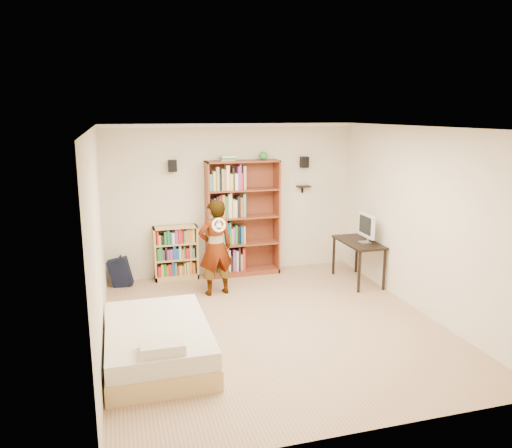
{
  "coord_description": "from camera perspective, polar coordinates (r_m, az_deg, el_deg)",
  "views": [
    {
      "loc": [
        -2.0,
        -6.16,
        2.89
      ],
      "look_at": [
        -0.08,
        0.6,
        1.31
      ],
      "focal_mm": 35.0,
      "sensor_mm": 36.0,
      "label": 1
    }
  ],
  "objects": [
    {
      "name": "tall_bookshelf",
      "position": [
        8.93,
        -1.53,
        0.64
      ],
      "size": [
        1.31,
        0.38,
        2.07
      ],
      "primitive_type": null,
      "color": "brown",
      "rests_on": "ground"
    },
    {
      "name": "ground",
      "position": [
        7.09,
        2.0,
        -11.42
      ],
      "size": [
        4.5,
        5.0,
        0.01
      ],
      "primitive_type": "cube",
      "color": "tan",
      "rests_on": "ground"
    },
    {
      "name": "imac",
      "position": [
        8.61,
        12.38,
        -0.49
      ],
      "size": [
        0.12,
        0.5,
        0.5
      ],
      "primitive_type": null,
      "rotation": [
        0.0,
        0.0,
        -0.05
      ],
      "color": "silver",
      "rests_on": "computer_desk"
    },
    {
      "name": "speaker_right",
      "position": [
        9.23,
        5.55,
        7.05
      ],
      "size": [
        0.14,
        0.12,
        0.2
      ],
      "primitive_type": "cube",
      "color": "black",
      "rests_on": "room_shell"
    },
    {
      "name": "low_bookshelf",
      "position": [
        8.9,
        -9.14,
        -3.26
      ],
      "size": [
        0.76,
        0.29,
        0.95
      ],
      "primitive_type": null,
      "color": "tan",
      "rests_on": "ground"
    },
    {
      "name": "daybed",
      "position": [
        6.19,
        -11.19,
        -12.62
      ],
      "size": [
        1.2,
        1.85,
        0.55
      ],
      "primitive_type": null,
      "color": "beige",
      "rests_on": "ground"
    },
    {
      "name": "wii_wheel",
      "position": [
        7.62,
        -4.27,
        -0.13
      ],
      "size": [
        0.22,
        0.08,
        0.23
      ],
      "primitive_type": "torus",
      "rotation": [
        1.36,
        0.0,
        0.0
      ],
      "color": "silver",
      "rests_on": "person"
    },
    {
      "name": "person",
      "position": [
        8.0,
        -4.64,
        -2.7
      ],
      "size": [
        0.62,
        0.46,
        1.56
      ],
      "primitive_type": "imported",
      "rotation": [
        0.0,
        0.0,
        3.3
      ],
      "color": "black",
      "rests_on": "ground"
    },
    {
      "name": "speaker_left",
      "position": [
        8.66,
        -9.53,
        6.57
      ],
      "size": [
        0.14,
        0.12,
        0.2
      ],
      "primitive_type": "cube",
      "color": "black",
      "rests_on": "room_shell"
    },
    {
      "name": "computer_desk",
      "position": [
        8.84,
        11.56,
        -4.22
      ],
      "size": [
        0.53,
        1.07,
        0.73
      ],
      "primitive_type": null,
      "color": "black",
      "rests_on": "ground"
    },
    {
      "name": "crown_molding",
      "position": [
        6.48,
        2.18,
        10.69
      ],
      "size": [
        4.5,
        5.0,
        0.06
      ],
      "color": "white",
      "rests_on": "room_shell"
    },
    {
      "name": "wall_shelf",
      "position": [
        9.29,
        5.47,
        4.3
      ],
      "size": [
        0.25,
        0.16,
        0.02
      ],
      "primitive_type": "cube",
      "color": "black",
      "rests_on": "room_shell"
    },
    {
      "name": "room_shell",
      "position": [
        6.57,
        2.11,
        2.75
      ],
      "size": [
        4.52,
        5.02,
        2.71
      ],
      "color": "silver",
      "rests_on": "ground"
    },
    {
      "name": "navy_bag",
      "position": [
        8.79,
        -15.26,
        -5.3
      ],
      "size": [
        0.4,
        0.29,
        0.5
      ],
      "primitive_type": null,
      "rotation": [
        0.0,
        0.0,
        -0.15
      ],
      "color": "black",
      "rests_on": "ground"
    }
  ]
}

